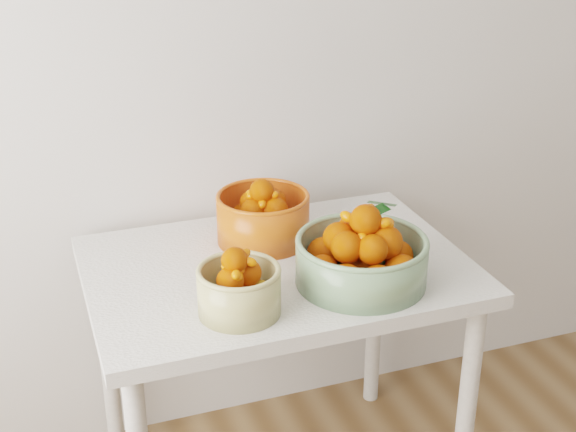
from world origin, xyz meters
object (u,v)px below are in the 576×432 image
Objects in this scene: bowl_green at (362,256)px; table at (278,295)px; bowl_orange at (263,217)px; bowl_cream at (239,288)px.

table is at bearing 135.24° from bowl_green.
bowl_cream is at bearing -116.11° from bowl_orange.
bowl_orange is (-0.16, 0.31, -0.00)m from bowl_green.
table is 2.35× the size of bowl_green.
bowl_orange reaches higher than bowl_cream.
table is 0.29m from bowl_green.
bowl_cream is 0.84× the size of bowl_orange.
table is 0.22m from bowl_orange.
bowl_orange is (0.01, 0.15, 0.17)m from table.
table is at bearing -92.96° from bowl_orange.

